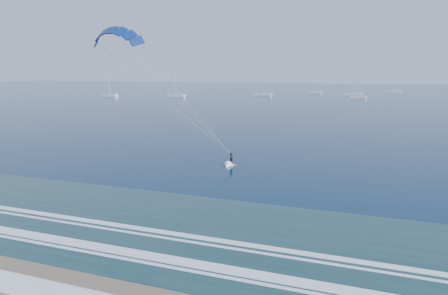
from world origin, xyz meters
TOP-DOWN VIEW (x-y plane):
  - kitesurfer_rig at (-10.73, 30.11)m, footprint 19.16×8.64m
  - sailboat_0 at (-79.25, 166.45)m, footprint 10.09×2.40m
  - sailboat_1 at (-40.50, 192.34)m, footprint 9.48×2.40m
  - sailboat_2 at (-17.52, 222.91)m, footprint 8.64×2.40m
  - sailboat_3 at (7.95, 184.45)m, footprint 7.31×2.40m
  - sailboat_4 at (26.52, 252.54)m, footprint 9.13×2.40m
  - sailboat_7 at (-111.94, 156.48)m, footprint 8.58×2.40m
  - sailboat_8 at (4.19, 212.88)m, footprint 10.19×2.40m

SIDE VIEW (x-z plane):
  - sailboat_3 at x=7.95m, z-range -4.50..5.84m
  - sailboat_2 at x=-17.52m, z-range -5.15..6.51m
  - sailboat_4 at x=26.52m, z-range -5.49..6.86m
  - sailboat_1 at x=-40.50m, z-range -5.76..7.14m
  - sailboat_8 at x=4.19m, z-range -6.08..7.46m
  - sailboat_0 at x=-79.25m, z-range -6.07..7.46m
  - sailboat_7 at x=-111.94m, z-range -5.70..7.09m
  - kitesurfer_rig at x=-10.73m, z-range 0.05..19.16m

